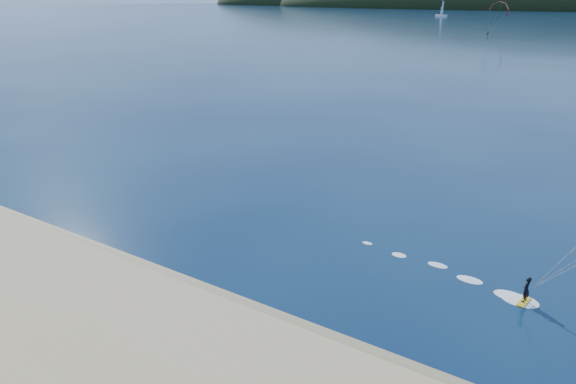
{
  "coord_description": "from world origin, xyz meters",
  "views": [
    {
      "loc": [
        17.49,
        -13.36,
        15.74
      ],
      "look_at": [
        2.42,
        10.0,
        5.0
      ],
      "focal_mm": 31.9,
      "sensor_mm": 36.0,
      "label": 1
    }
  ],
  "objects": [
    {
      "name": "ground",
      "position": [
        0.0,
        0.0,
        0.0
      ],
      "size": [
        1800.0,
        1800.0,
        0.0
      ],
      "primitive_type": "plane",
      "color": "#071839",
      "rests_on": "ground"
    },
    {
      "name": "wet_sand",
      "position": [
        0.0,
        4.5,
        0.05
      ],
      "size": [
        220.0,
        2.5,
        0.1
      ],
      "color": "olive",
      "rests_on": "ground"
    },
    {
      "name": "kitesurfer_far",
      "position": [
        -28.2,
        209.51,
        9.55
      ],
      "size": [
        8.23,
        4.8,
        12.47
      ],
      "color": "yellow",
      "rests_on": "ground"
    },
    {
      "name": "sailboat",
      "position": [
        -110.57,
        406.34,
        0.95
      ],
      "size": [
        8.98,
        5.85,
        12.91
      ],
      "color": "white",
      "rests_on": "ground"
    }
  ]
}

